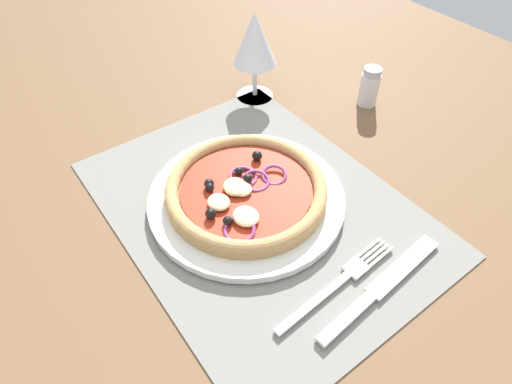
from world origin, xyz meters
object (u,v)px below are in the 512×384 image
(pizza, at_px, (246,190))
(wine_glass, at_px, (255,41))
(pepper_shaker, at_px, (369,87))
(fork, at_px, (342,279))
(knife, at_px, (382,286))
(plate, at_px, (246,198))

(pizza, xyz_separation_m, wine_glass, (-0.20, 0.16, 0.08))
(pepper_shaker, bearing_deg, fork, -50.78)
(knife, height_order, pepper_shaker, pepper_shaker)
(pizza, distance_m, wine_glass, 0.27)
(plate, xyz_separation_m, wine_glass, (-0.20, 0.16, 0.09))
(fork, relative_size, knife, 0.90)
(plate, height_order, knife, plate)
(knife, bearing_deg, plate, 98.02)
(wine_glass, bearing_deg, pizza, -38.87)
(pepper_shaker, bearing_deg, plate, -77.29)
(pizza, height_order, fork, pizza)
(pizza, bearing_deg, pepper_shaker, 102.75)
(wine_glass, height_order, pepper_shaker, wine_glass)
(plate, bearing_deg, pizza, -62.31)
(plate, bearing_deg, pepper_shaker, 102.71)
(fork, height_order, pepper_shaker, pepper_shaker)
(fork, distance_m, pepper_shaker, 0.37)
(knife, relative_size, pepper_shaker, 3.00)
(pepper_shaker, bearing_deg, wine_glass, -133.30)
(plate, distance_m, wine_glass, 0.27)
(plate, distance_m, pepper_shaker, 0.31)
(fork, xyz_separation_m, wine_glass, (-0.37, 0.15, 0.10))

